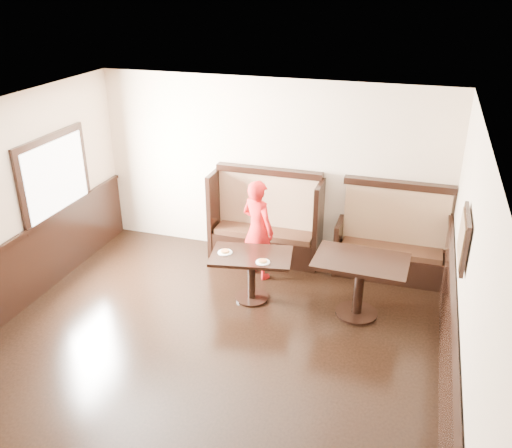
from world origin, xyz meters
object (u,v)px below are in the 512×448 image
at_px(booth_neighbor, 392,246).
at_px(child, 258,229).
at_px(table_main, 251,265).
at_px(table_neighbor, 360,274).
at_px(booth_main, 266,226).

bearing_deg(booth_neighbor, child, -161.98).
relative_size(table_main, table_neighbor, 0.98).
bearing_deg(child, table_neighbor, -176.14).
relative_size(booth_neighbor, table_neighbor, 1.36).
bearing_deg(booth_main, booth_neighbor, -0.05).
xyz_separation_m(booth_neighbor, child, (-1.89, -0.62, 0.28)).
relative_size(table_neighbor, child, 0.80).
height_order(booth_main, table_main, booth_main).
bearing_deg(child, table_main, 124.48).
bearing_deg(booth_neighbor, table_neighbor, -104.80).
relative_size(booth_main, booth_neighbor, 1.06).
distance_m(booth_neighbor, child, 2.01).
bearing_deg(table_neighbor, booth_main, 145.34).
height_order(booth_main, table_neighbor, booth_main).
bearing_deg(booth_neighbor, booth_main, 179.95).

